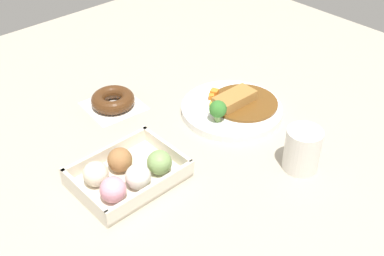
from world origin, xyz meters
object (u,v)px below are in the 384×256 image
curry_plate (232,108)px  donut_box (127,174)px  chocolate_ring_donut (113,100)px  coffee_mug (302,150)px

curry_plate → donut_box: bearing=-174.5°
chocolate_ring_donut → coffee_mug: 0.47m
chocolate_ring_donut → donut_box: bearing=-119.2°
donut_box → chocolate_ring_donut: 0.28m
curry_plate → coffee_mug: (-0.04, -0.23, 0.03)m
coffee_mug → curry_plate: bearing=80.2°
donut_box → chocolate_ring_donut: (0.14, 0.25, -0.01)m
curry_plate → donut_box: (-0.33, -0.03, 0.01)m
coffee_mug → donut_box: bearing=145.7°
chocolate_ring_donut → coffee_mug: coffee_mug is taller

